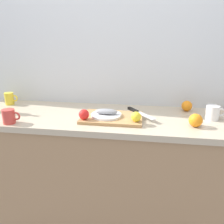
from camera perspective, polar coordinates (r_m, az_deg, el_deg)
ground_plane at (r=2.07m, az=-0.90°, el=-25.29°), size 12.00×12.00×0.00m
back_wall at (r=1.83m, az=0.62°, el=12.81°), size 3.20×0.05×2.50m
kitchen_counter at (r=1.79m, az=-0.97°, el=-14.72°), size 2.00×0.60×0.90m
cutting_board at (r=1.52m, az=0.00°, el=-1.43°), size 0.41×0.28×0.02m
white_plate at (r=1.52m, az=-1.52°, el=-0.78°), size 0.21×0.21×0.01m
fish_fillet at (r=1.51m, az=-1.52°, el=0.14°), size 0.16×0.07×0.04m
chef_knife at (r=1.59m, az=6.46°, el=0.05°), size 0.20×0.24×0.02m
lemon_0 at (r=1.42m, az=6.16°, el=-1.20°), size 0.06×0.06×0.06m
tomato_0 at (r=1.46m, az=-7.14°, el=-0.62°), size 0.07×0.07×0.07m
coffee_mug_0 at (r=1.65m, az=24.24°, el=-0.14°), size 0.13×0.09×0.10m
coffee_mug_1 at (r=1.58m, az=-24.68°, el=-1.01°), size 0.12×0.08×0.09m
coffee_mug_2 at (r=2.04m, az=-24.58°, el=3.13°), size 0.11×0.07×0.10m
orange_1 at (r=1.47m, az=20.50°, el=-2.00°), size 0.08×0.08×0.08m
orange_2 at (r=1.77m, az=18.49°, el=1.47°), size 0.08×0.08×0.08m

